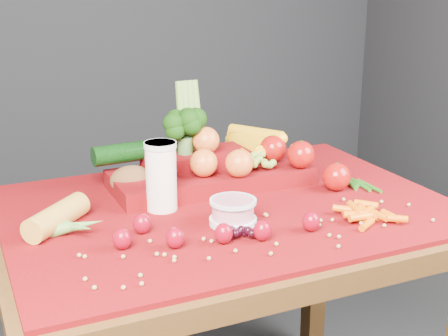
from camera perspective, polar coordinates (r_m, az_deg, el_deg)
name	(u,v)px	position (r m, az deg, el deg)	size (l,w,h in m)	color
table	(227,245)	(1.56, 0.30, -7.05)	(1.10, 0.80, 0.75)	#3E240E
red_cloth	(227,207)	(1.52, 0.31, -3.59)	(1.05, 0.75, 0.01)	#6B030F
milk_glass	(161,174)	(1.47, -5.78, -0.52)	(0.08, 0.08, 0.17)	white
yogurt_bowl	(233,211)	(1.39, 0.83, -3.95)	(0.11, 0.11, 0.06)	silver
strawberry_scatter	(207,230)	(1.31, -1.58, -5.65)	(0.44, 0.18, 0.05)	maroon
dark_grape_cluster	(241,232)	(1.33, 1.53, -5.86)	(0.06, 0.05, 0.03)	black
soybean_scatter	(266,233)	(1.35, 3.87, -5.98)	(0.84, 0.24, 0.01)	#AE8E4B
corn_ear	(67,224)	(1.39, -14.14, -4.97)	(0.25, 0.26, 0.06)	gold
potato	(131,180)	(1.59, -8.50, -1.09)	(0.11, 0.08, 0.07)	brown
baby_carrot_pile	(370,213)	(1.46, 13.22, -4.02)	(0.17, 0.17, 0.03)	#E05E07
green_bean_pile	(356,183)	(1.69, 12.00, -1.39)	(0.14, 0.12, 0.01)	#225C15
produce_mound	(217,162)	(1.65, -0.66, 0.54)	(0.61, 0.37, 0.27)	#6B030F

